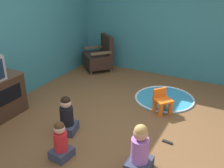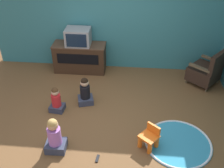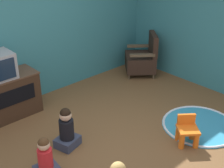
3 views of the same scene
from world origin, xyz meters
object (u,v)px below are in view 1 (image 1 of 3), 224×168
at_px(black_armchair, 99,57).
at_px(yellow_kid_chair, 162,103).
at_px(child_watching_right, 61,142).
at_px(remote_control, 167,142).
at_px(child_watching_left, 140,151).
at_px(child_watching_center, 67,117).

relative_size(black_armchair, yellow_kid_chair, 2.10).
distance_m(child_watching_right, remote_control, 1.54).
distance_m(yellow_kid_chair, child_watching_left, 1.58).
relative_size(child_watching_left, child_watching_center, 1.09).
relative_size(child_watching_left, child_watching_right, 1.21).
height_order(child_watching_left, remote_control, child_watching_left).
bearing_deg(child_watching_center, black_armchair, 4.80).
xyz_separation_m(black_armchair, child_watching_right, (-3.14, -1.26, -0.10)).
bearing_deg(yellow_kid_chair, remote_control, -117.90).
xyz_separation_m(black_armchair, child_watching_center, (-2.61, -0.96, -0.07)).
bearing_deg(child_watching_left, child_watching_right, 102.24).
bearing_deg(child_watching_right, yellow_kid_chair, -17.73).
bearing_deg(yellow_kid_chair, child_watching_left, -133.48).
relative_size(yellow_kid_chair, child_watching_right, 0.75).
height_order(child_watching_center, child_watching_right, child_watching_center).
bearing_deg(yellow_kid_chair, black_armchair, 96.19).
bearing_deg(child_watching_left, yellow_kid_chair, 5.80).
bearing_deg(black_armchair, yellow_kid_chair, 7.46).
height_order(child_watching_left, child_watching_right, child_watching_left).
distance_m(child_watching_left, child_watching_right, 1.04).
xyz_separation_m(yellow_kid_chair, child_watching_center, (-1.29, 1.10, 0.08)).
relative_size(yellow_kid_chair, remote_control, 2.70).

